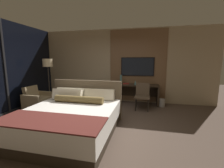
% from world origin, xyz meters
% --- Properties ---
extents(ground_plane, '(16.00, 16.00, 0.00)m').
position_xyz_m(ground_plane, '(0.00, 0.00, 0.00)').
color(ground_plane, '#4C3D33').
extents(wall_back_tv_panel, '(7.20, 0.09, 2.80)m').
position_xyz_m(wall_back_tv_panel, '(0.10, 2.59, 1.40)').
color(wall_back_tv_panel, tan).
rests_on(wall_back_tv_panel, ground_plane).
extents(wall_left_window, '(0.06, 6.00, 2.80)m').
position_xyz_m(wall_left_window, '(-3.00, 0.40, 1.32)').
color(wall_left_window, black).
rests_on(wall_left_window, ground_plane).
extents(bed, '(1.94, 2.13, 1.07)m').
position_xyz_m(bed, '(-0.51, -0.33, 0.34)').
color(bed, '#33281E').
rests_on(bed, ground_plane).
extents(desk, '(1.61, 0.53, 0.73)m').
position_xyz_m(desk, '(0.77, 2.30, 0.49)').
color(desk, '#2D2319').
rests_on(desk, ground_plane).
extents(tv, '(1.23, 0.04, 0.69)m').
position_xyz_m(tv, '(0.77, 2.52, 1.38)').
color(tv, black).
extents(desk_chair, '(0.49, 0.49, 0.87)m').
position_xyz_m(desk_chair, '(1.00, 1.73, 0.51)').
color(desk_chair, '#4C3D2D').
rests_on(desk_chair, ground_plane).
extents(armchair_by_window, '(0.75, 0.76, 0.77)m').
position_xyz_m(armchair_by_window, '(-2.42, 0.94, 0.26)').
color(armchair_by_window, '#998460').
rests_on(armchair_by_window, ground_plane).
extents(floor_lamp, '(0.34, 0.34, 1.67)m').
position_xyz_m(floor_lamp, '(-2.36, 1.53, 1.40)').
color(floor_lamp, '#282623').
rests_on(floor_lamp, ground_plane).
extents(vase_tall, '(0.09, 0.09, 0.34)m').
position_xyz_m(vase_tall, '(0.18, 2.28, 0.91)').
color(vase_tall, '#4C706B').
rests_on(vase_tall, desk).
extents(vase_short, '(0.10, 0.10, 0.17)m').
position_xyz_m(vase_short, '(0.73, 2.23, 0.82)').
color(vase_short, '#4C706B').
rests_on(vase_short, desk).
extents(book, '(0.25, 0.20, 0.03)m').
position_xyz_m(book, '(0.37, 2.33, 0.75)').
color(book, maroon).
rests_on(book, desk).
extents(waste_bin, '(0.22, 0.22, 0.28)m').
position_xyz_m(waste_bin, '(1.67, 2.13, 0.14)').
color(waste_bin, gray).
rests_on(waste_bin, ground_plane).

